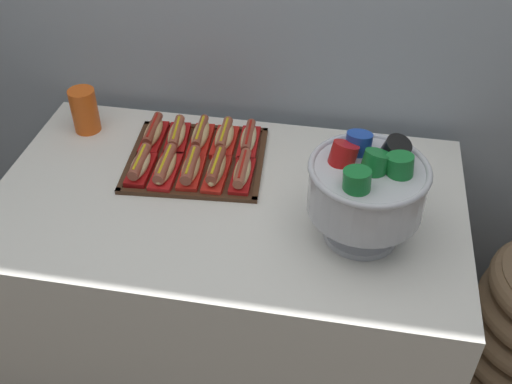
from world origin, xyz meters
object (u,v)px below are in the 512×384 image
serving_tray (197,160)px  hot_dog_2 (191,168)px  hot_dog_4 (242,172)px  cup_stack (85,110)px  hot_dog_6 (177,135)px  hot_dog_5 (153,133)px  hot_dog_0 (140,165)px  hot_dog_1 (166,167)px  hot_dog_8 (224,138)px  hot_dog_7 (201,136)px  punch_bowl (367,187)px  hot_dog_3 (216,169)px  buffet_table (231,286)px  hot_dog_9 (249,139)px

serving_tray → hot_dog_2: (0.01, -0.08, 0.03)m
hot_dog_4 → cup_stack: bearing=162.3°
hot_dog_6 → hot_dog_5: bearing=-175.4°
hot_dog_4 → cup_stack: (-0.55, 0.17, 0.04)m
hot_dog_0 → hot_dog_5: bearing=94.6°
cup_stack → hot_dog_1: bearing=-30.8°
serving_tray → hot_dog_6: bearing=136.8°
hot_dog_8 → hot_dog_7: bearing=-175.4°
hot_dog_8 → hot_dog_4: bearing=-61.0°
hot_dog_2 → punch_bowl: punch_bowl is taller
hot_dog_1 → cup_stack: bearing=149.2°
hot_dog_3 → hot_dog_6: size_ratio=0.99×
hot_dog_2 → hot_dog_6: 0.18m
serving_tray → hot_dog_2: hot_dog_2 is taller
hot_dog_1 → buffet_table: bearing=-15.9°
hot_dog_9 → hot_dog_0: bearing=-146.6°
buffet_table → hot_dog_3: bearing=123.8°
serving_tray → hot_dog_0: (-0.14, -0.09, 0.03)m
hot_dog_7 → cup_stack: 0.39m
cup_stack → hot_dog_6: bearing=-5.1°
hot_dog_5 → hot_dog_8: hot_dog_5 is taller
hot_dog_8 → punch_bowl: 0.56m
hot_dog_7 → hot_dog_6: bearing=-175.4°
hot_dog_0 → hot_dog_2: (0.15, 0.01, -0.00)m
hot_dog_5 → hot_dog_7: bearing=4.6°
hot_dog_4 → punch_bowl: bearing=-25.3°
hot_dog_3 → cup_stack: bearing=159.1°
hot_dog_9 → serving_tray: bearing=-146.6°
hot_dog_0 → hot_dog_7: bearing=52.3°
punch_bowl → hot_dog_5: bearing=155.2°
hot_dog_7 → punch_bowl: size_ratio=0.59×
punch_bowl → serving_tray: bearing=155.0°
hot_dog_7 → buffet_table: bearing=-59.5°
hot_dog_1 → hot_dog_5: hot_dog_5 is taller
serving_tray → hot_dog_0: bearing=-146.6°
buffet_table → hot_dog_6: bearing=133.4°
hot_dog_0 → hot_dog_9: size_ratio=0.88×
hot_dog_4 → hot_dog_5: size_ratio=0.96×
hot_dog_3 → hot_dog_4: size_ratio=1.03×
hot_dog_4 → hot_dog_7: bearing=136.8°
serving_tray → hot_dog_0: hot_dog_0 is taller
hot_dog_7 → cup_stack: (-0.38, 0.02, 0.04)m
punch_bowl → cup_stack: punch_bowl is taller
hot_dog_1 → hot_dog_6: 0.17m
hot_dog_7 → hot_dog_8: (0.07, 0.01, -0.00)m
hot_dog_1 → hot_dog_0: bearing=-175.4°
hot_dog_2 → hot_dog_5: 0.22m
buffet_table → hot_dog_4: (0.03, 0.07, 0.41)m
cup_stack → hot_dog_2: bearing=-25.1°
serving_tray → hot_dog_0: size_ratio=2.78×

